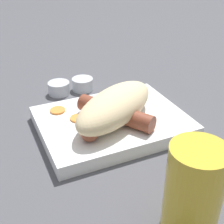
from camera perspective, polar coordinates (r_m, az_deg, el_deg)
The scene contains 8 objects.
ground_plane at distance 0.57m, azimuth 0.00°, elevation -2.96°, with size 3.00×3.00×0.00m, color #4C4C51.
food_tray at distance 0.56m, azimuth 0.00°, elevation -1.94°, with size 0.25×0.19×0.02m.
bread_roll at distance 0.53m, azimuth 0.11°, elevation 0.99°, with size 0.20×0.17×0.06m.
sausage at distance 0.54m, azimuth 0.52°, elevation -0.16°, with size 0.15×0.14×0.03m.
pickled_veggies at distance 0.57m, azimuth -8.26°, elevation -0.35°, with size 0.06×0.08×0.00m.
condiment_cup_near at distance 0.70m, azimuth -5.39°, elevation 4.98°, with size 0.05×0.05×0.03m.
condiment_cup_far at distance 0.69m, azimuth -9.65°, elevation 4.21°, with size 0.05×0.05×0.03m.
drink_glass at distance 0.37m, azimuth 14.66°, elevation -13.85°, with size 0.07×0.07×0.12m.
Camera 1 is at (0.20, 0.43, 0.31)m, focal length 50.00 mm.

